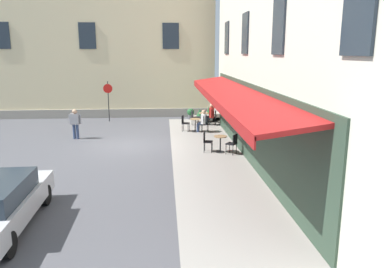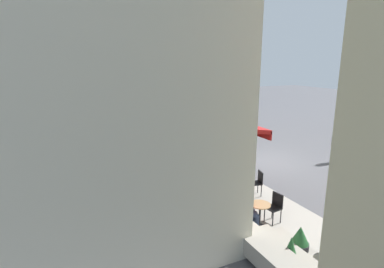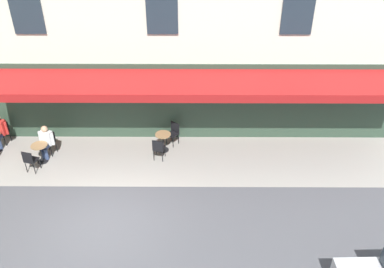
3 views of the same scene
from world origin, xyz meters
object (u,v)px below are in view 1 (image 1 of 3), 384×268
Objects in this scene: cafe_table_streetside at (220,142)px; potted_plant_by_steps at (191,113)px; seated_patron_in_red at (210,114)px; potted_plant_entrance_left at (209,113)px; cafe_table_near_entrance at (195,123)px; cafe_chair_black_facing_street at (194,116)px; cafe_chair_black_near_door at (206,140)px; cafe_chair_black_by_window at (206,123)px; potted_plant_mid_terrace at (200,115)px; cafe_chair_black_back_row at (184,122)px; seated_companion_in_white at (202,120)px; cafe_table_mid_terrace at (204,117)px; cafe_chair_black_kerbside at (233,142)px; walking_pedestrian_in_grey at (75,122)px; no_parking_sign at (108,94)px; cafe_chair_black_under_awning at (214,116)px.

cafe_table_streetside is 8.57m from potted_plant_by_steps.
seated_patron_in_red reaches higher than potted_plant_entrance_left.
cafe_table_near_entrance is 0.82× the size of cafe_chair_black_facing_street.
cafe_table_streetside is at bearing 176.91° from seated_patron_in_red.
cafe_table_near_entrance is 1.95m from cafe_chair_black_facing_street.
seated_patron_in_red is at bearing -29.87° from cafe_table_near_entrance.
cafe_chair_black_by_window is at bearing -6.28° from cafe_chair_black_near_door.
potted_plant_mid_terrace is (3.51, -0.60, -0.11)m from cafe_table_near_entrance.
seated_patron_in_red is (1.77, -1.72, 0.17)m from cafe_chair_black_back_row.
cafe_chair_black_facing_street is at bearing 8.93° from seated_companion_in_white.
cafe_chair_black_by_window is at bearing 177.46° from cafe_table_mid_terrace.
cafe_chair_black_back_row and cafe_chair_black_by_window have the same top height.
cafe_chair_black_near_door is (-6.39, 0.56, 0.06)m from cafe_table_mid_terrace.
cafe_chair_black_by_window and cafe_chair_black_kerbside have the same top height.
walking_pedestrian_in_grey is (-3.32, 7.07, 0.42)m from cafe_table_mid_terrace.
potted_plant_by_steps is at bearing -50.16° from walking_pedestrian_in_grey.
cafe_chair_black_by_window is 1.21× the size of cafe_table_streetside.
cafe_table_near_entrance is 0.56× the size of seated_patron_in_red.
cafe_chair_black_near_door is (-4.54, -0.76, 0.00)m from cafe_chair_black_back_row.
cafe_chair_black_by_window is 1.06× the size of potted_plant_entrance_left.
walking_pedestrian_in_grey is at bearing 168.63° from no_parking_sign.
potted_plant_entrance_left reaches higher than cafe_table_near_entrance.
cafe_chair_black_by_window is at bearing -122.86° from no_parking_sign.
cafe_chair_black_by_window is 4.76m from cafe_chair_black_kerbside.
potted_plant_mid_terrace is (1.48, 0.11, -0.11)m from cafe_table_mid_terrace.
cafe_table_mid_terrace is 1.91m from potted_plant_entrance_left.
cafe_table_streetside is at bearing -175.29° from seated_companion_in_white.
potted_plant_mid_terrace is at bearing -132.43° from potted_plant_by_steps.
cafe_chair_black_kerbside is at bearing -127.02° from cafe_table_streetside.
cafe_chair_black_kerbside reaches higher than potted_plant_entrance_left.
seated_companion_in_white reaches higher than cafe_table_near_entrance.
potted_plant_mid_terrace is (-0.17, -5.96, -1.41)m from no_parking_sign.
potted_plant_by_steps is (8.54, 0.74, -0.08)m from cafe_table_streetside.
cafe_table_near_entrance is 0.48× the size of walking_pedestrian_in_grey.
no_parking_sign is (1.75, 6.47, 1.08)m from seated_patron_in_red.
cafe_table_near_entrance reaches higher than potted_plant_by_steps.
seated_patron_in_red is 1.57× the size of potted_plant_entrance_left.
cafe_chair_black_under_awning is 0.58× the size of walking_pedestrian_in_grey.
cafe_chair_black_kerbside is 1.17× the size of potted_plant_mid_terrace.
seated_companion_in_white is (4.39, 0.36, 0.20)m from cafe_table_streetside.
cafe_chair_black_back_row is 1.00× the size of cafe_chair_black_near_door.
cafe_chair_black_back_row is 5.95m from walking_pedestrian_in_grey.
cafe_table_streetside is 0.82× the size of cafe_chair_black_near_door.
cafe_table_near_entrance is 2.24m from seated_patron_in_red.
cafe_table_near_entrance is at bearing 14.57° from cafe_chair_black_kerbside.
walking_pedestrian_in_grey reaches higher than cafe_table_mid_terrace.
cafe_chair_black_back_row is 0.35× the size of no_parking_sign.
cafe_chair_black_under_awning is (-0.14, -0.62, 0.06)m from cafe_table_mid_terrace.
cafe_chair_black_facing_street is at bearing 6.06° from cafe_table_streetside.
cafe_chair_black_facing_street is 0.68× the size of seated_patron_in_red.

